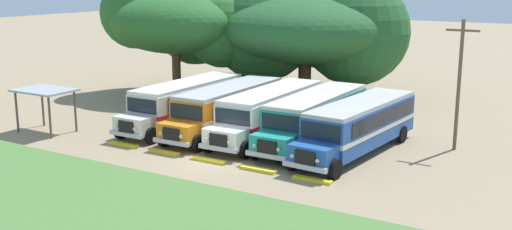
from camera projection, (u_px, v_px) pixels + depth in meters
The scene contains 16 objects.
ground_plane at pixel (212, 160), 32.48m from camera, with size 220.00×220.00×0.00m, color #937F60.
foreground_grass_strip at pixel (88, 214), 25.10m from camera, with size 80.00×11.15×0.01m, color #4C7538.
parked_bus_slot_0 at pixel (186, 101), 39.96m from camera, with size 2.72×10.85×2.82m.
parked_bus_slot_1 at pixel (228, 106), 38.36m from camera, with size 2.83×10.86×2.82m.
parked_bus_slot_2 at pixel (270, 111), 37.14m from camera, with size 2.86×10.86×2.82m.
parked_bus_slot_3 at pixel (315, 116), 35.79m from camera, with size 2.75×10.85×2.82m.
parked_bus_slot_4 at pixel (359, 124), 33.70m from camera, with size 3.38×10.94×2.82m.
curb_wheelstop_0 at pixel (123, 145), 35.24m from camera, with size 2.00×0.36×0.15m, color yellow.
curb_wheelstop_1 at pixel (164, 152), 33.72m from camera, with size 2.00×0.36×0.15m, color yellow.
curb_wheelstop_2 at pixel (209, 160), 32.21m from camera, with size 2.00×0.36×0.15m, color yellow.
curb_wheelstop_3 at pixel (258, 170), 30.69m from camera, with size 2.00×0.36×0.15m, color yellow.
curb_wheelstop_4 at pixel (312, 180), 29.17m from camera, with size 2.00×0.36×0.15m, color yellow.
broad_shade_tree at pixel (311, 29), 49.66m from camera, with size 15.57×14.31×9.56m.
secondary_tree at pixel (183, 22), 50.36m from camera, with size 12.92×11.40×9.52m.
utility_pole at pixel (459, 81), 33.70m from camera, with size 1.80×0.20×7.29m.
waiting_shelter at pixel (45, 93), 37.93m from camera, with size 3.60×2.60×2.72m.
Camera 1 is at (18.07, -25.47, 9.54)m, focal length 42.97 mm.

